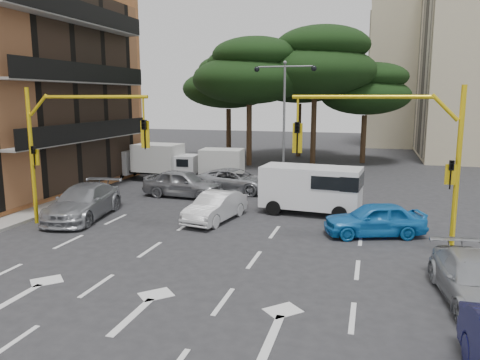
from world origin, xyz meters
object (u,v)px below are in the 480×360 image
at_px(car_white_hatch, 215,207).
at_px(car_silver_parked, 475,280).
at_px(car_silver_wagon, 83,202).
at_px(car_silver_cross_a, 235,180).
at_px(street_lamp_center, 284,99).
at_px(van_white, 311,190).
at_px(signal_mast_right, 403,147).
at_px(box_truck_a, 146,162).
at_px(box_truck_b, 210,166).
at_px(signal_mast_left, 66,138).
at_px(car_silver_cross_b, 183,183).
at_px(car_blue_compact, 374,219).

relative_size(car_white_hatch, car_silver_parked, 0.91).
distance_m(car_silver_wagon, car_silver_cross_a, 9.33).
bearing_deg(street_lamp_center, van_white, -71.20).
xyz_separation_m(signal_mast_right, box_truck_a, (-15.80, 11.53, -2.65)).
relative_size(car_silver_parked, van_white, 0.93).
relative_size(box_truck_a, box_truck_b, 1.11).
xyz_separation_m(signal_mast_right, signal_mast_left, (-13.61, 0.00, 0.00)).
height_order(signal_mast_left, street_lamp_center, street_lamp_center).
distance_m(car_silver_wagon, box_truck_a, 10.33).
bearing_deg(van_white, signal_mast_right, 41.44).
bearing_deg(signal_mast_left, box_truck_a, 100.78).
relative_size(car_silver_parked, box_truck_a, 0.87).
distance_m(car_silver_parked, box_truck_a, 23.29).
bearing_deg(van_white, car_silver_cross_b, -98.89).
bearing_deg(street_lamp_center, box_truck_b, -153.59).
height_order(street_lamp_center, van_white, street_lamp_center).
bearing_deg(street_lamp_center, car_silver_cross_a, -112.61).
xyz_separation_m(signal_mast_left, box_truck_a, (-2.20, 11.53, -2.65)).
xyz_separation_m(car_blue_compact, car_silver_cross_b, (-10.42, 4.87, 0.09)).
relative_size(car_silver_cross_a, box_truck_a, 0.97).
bearing_deg(signal_mast_left, car_white_hatch, 23.78).
relative_size(signal_mast_right, street_lamp_center, 0.77).
xyz_separation_m(car_silver_wagon, car_silver_cross_b, (2.67, 5.62, 0.01)).
height_order(signal_mast_left, van_white, signal_mast_left).
relative_size(signal_mast_right, van_white, 1.28).
xyz_separation_m(van_white, box_truck_b, (-7.51, 6.62, -0.06)).
relative_size(car_silver_wagon, box_truck_b, 1.16).
relative_size(signal_mast_right, car_white_hatch, 1.51).
xyz_separation_m(car_silver_wagon, box_truck_b, (2.59, 10.38, 0.35)).
distance_m(car_silver_wagon, car_silver_cross_b, 6.22).
relative_size(street_lamp_center, car_silver_parked, 1.77).
height_order(car_silver_parked, box_truck_a, box_truck_a).
height_order(car_silver_cross_b, box_truck_b, box_truck_b).
height_order(signal_mast_right, street_lamp_center, street_lamp_center).
height_order(car_white_hatch, car_silver_cross_b, car_silver_cross_b).
xyz_separation_m(car_white_hatch, van_white, (3.99, 2.59, 0.52)).
xyz_separation_m(signal_mast_right, car_blue_compact, (-0.80, 2.14, -3.19)).
bearing_deg(car_silver_parked, box_truck_a, 132.41).
bearing_deg(signal_mast_right, box_truck_a, 143.88).
xyz_separation_m(signal_mast_right, street_lamp_center, (-6.80, 14.01, 1.54)).
bearing_deg(van_white, car_silver_wagon, -64.44).
xyz_separation_m(signal_mast_left, car_silver_parked, (15.48, -3.62, -3.25)).
xyz_separation_m(signal_mast_left, street_lamp_center, (6.80, 14.01, 1.54)).
relative_size(signal_mast_right, car_blue_compact, 1.48).
xyz_separation_m(car_white_hatch, car_silver_parked, (9.65, -6.19, -0.02)).
distance_m(car_white_hatch, box_truck_b, 9.87).
xyz_separation_m(signal_mast_left, car_silver_cross_b, (2.39, 7.01, -3.11)).
bearing_deg(car_silver_cross_b, car_silver_parked, -125.57).
bearing_deg(van_white, car_white_hatch, -51.91).
bearing_deg(box_truck_b, box_truck_a, 88.08).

